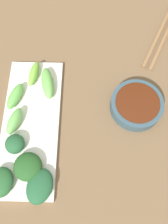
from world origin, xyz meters
name	(u,v)px	position (x,y,z in m)	size (l,w,h in m)	color
tabletop	(71,117)	(0.00, 0.00, 0.01)	(2.10, 2.10, 0.02)	brown
sauce_bowl	(137,105)	(-0.16, -0.02, 0.04)	(0.13, 0.13, 0.03)	#334C59
serving_plate	(31,125)	(0.10, 0.03, 0.03)	(0.14, 0.35, 0.01)	silver
broccoli_stalk_0	(34,74)	(0.10, -0.10, 0.04)	(0.02, 0.07, 0.02)	#76B33F
broccoli_stalk_1	(15,121)	(0.13, 0.03, 0.05)	(0.03, 0.07, 0.03)	#6AB156
broccoli_leafy_2	(28,167)	(0.09, 0.13, 0.05)	(0.06, 0.06, 0.03)	#214C1F
broccoli_stalk_3	(15,96)	(0.14, -0.04, 0.05)	(0.03, 0.07, 0.03)	#61AD4D
broccoli_leafy_4	(15,144)	(0.12, 0.08, 0.05)	(0.04, 0.05, 0.03)	#21512E
broccoli_leafy_5	(40,186)	(0.06, 0.17, 0.04)	(0.05, 0.08, 0.02)	#205130
broccoli_stalk_6	(48,83)	(0.06, -0.08, 0.05)	(0.03, 0.09, 0.03)	#67AE50
broccoli_leafy_7	(1,182)	(0.14, 0.17, 0.05)	(0.05, 0.06, 0.03)	#24542A
chopsticks	(161,37)	(-0.24, -0.24, 0.02)	(0.12, 0.22, 0.01)	brown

